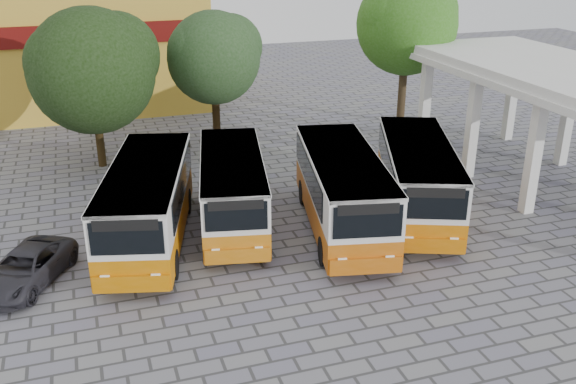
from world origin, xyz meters
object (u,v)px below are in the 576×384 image
object	(u,v)px
bus_centre_right	(343,188)
parked_car	(25,268)
bus_centre_left	(232,187)
bus_far_right	(418,175)
bus_far_left	(148,200)

from	to	relation	value
bus_centre_right	parked_car	xyz separation A→B (m)	(-11.40, -0.55, -1.17)
parked_car	bus_centre_left	bearing A→B (deg)	45.48
bus_centre_right	bus_far_right	bearing A→B (deg)	18.09
bus_far_right	parked_car	xyz separation A→B (m)	(-14.79, -0.91, -1.14)
bus_centre_right	bus_far_left	bearing A→B (deg)	-177.15
parked_car	bus_far_left	bearing A→B (deg)	50.26
bus_centre_right	parked_car	world-z (taller)	bus_centre_right
bus_centre_right	bus_far_right	world-z (taller)	bus_centre_right
bus_centre_left	parked_car	distance (m)	7.96
bus_far_left	parked_car	distance (m)	4.72
bus_far_right	parked_car	size ratio (longest dim) A/B	2.13
bus_far_left	parked_car	world-z (taller)	bus_far_left
bus_centre_left	bus_centre_right	world-z (taller)	bus_centre_right
bus_centre_left	bus_far_left	bearing A→B (deg)	-157.95
bus_centre_left	bus_far_right	bearing A→B (deg)	0.56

